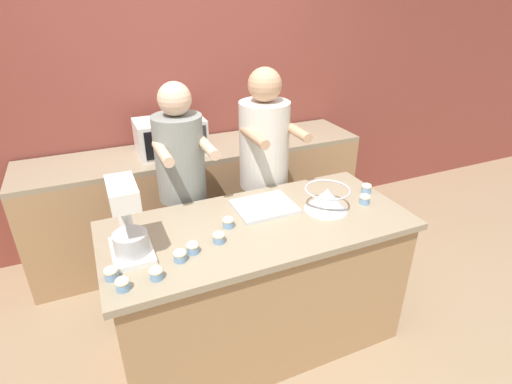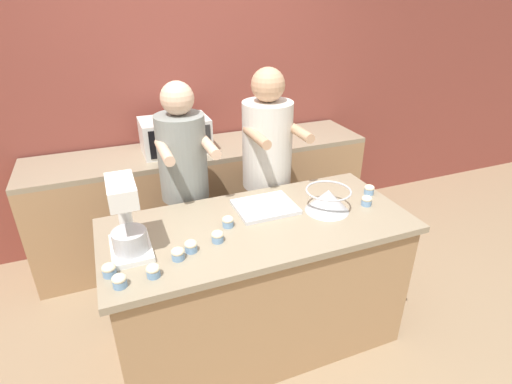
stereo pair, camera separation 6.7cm
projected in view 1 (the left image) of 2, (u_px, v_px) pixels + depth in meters
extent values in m
plane|color=#937A5B|center=(258.00, 336.00, 2.71)|extent=(16.00, 16.00, 0.00)
cube|color=brown|center=(183.00, 88.00, 3.39)|extent=(10.00, 0.06, 2.70)
cube|color=#A87F56|center=(259.00, 286.00, 2.51)|extent=(1.71, 0.75, 0.86)
cube|color=gray|center=(259.00, 226.00, 2.31)|extent=(1.78, 0.80, 0.04)
cube|color=#A87F56|center=(202.00, 200.00, 3.51)|extent=(2.80, 0.60, 0.89)
cube|color=gray|center=(198.00, 151.00, 3.30)|extent=(2.80, 0.60, 0.04)
cylinder|color=#33384C|center=(188.00, 248.00, 2.90)|extent=(0.25, 0.25, 0.84)
cylinder|color=gray|center=(180.00, 158.00, 2.58)|extent=(0.32, 0.32, 0.57)
sphere|color=#DBB293|center=(174.00, 99.00, 2.41)|extent=(0.21, 0.21, 0.21)
cylinder|color=#DBB293|center=(163.00, 153.00, 2.34)|extent=(0.06, 0.34, 0.06)
cylinder|color=#DBB293|center=(207.00, 146.00, 2.44)|extent=(0.06, 0.34, 0.06)
cylinder|color=#232328|center=(263.00, 231.00, 3.12)|extent=(0.27, 0.27, 0.82)
cylinder|color=silver|center=(264.00, 145.00, 2.80)|extent=(0.35, 0.35, 0.61)
sphere|color=tan|center=(265.00, 85.00, 2.61)|extent=(0.23, 0.23, 0.23)
cylinder|color=tan|center=(254.00, 137.00, 2.54)|extent=(0.06, 0.34, 0.06)
cylinder|color=tan|center=(295.00, 131.00, 2.65)|extent=(0.06, 0.34, 0.06)
cube|color=white|center=(132.00, 251.00, 2.03)|extent=(0.20, 0.30, 0.03)
cylinder|color=white|center=(125.00, 215.00, 2.05)|extent=(0.07, 0.07, 0.27)
cube|color=white|center=(122.00, 193.00, 1.86)|extent=(0.13, 0.26, 0.10)
cylinder|color=#BCBCC1|center=(131.00, 243.00, 1.97)|extent=(0.17, 0.17, 0.11)
cone|color=#BCBCC1|center=(327.00, 199.00, 2.41)|extent=(0.27, 0.27, 0.14)
torus|color=#BCBCC1|center=(328.00, 190.00, 2.38)|extent=(0.27, 0.27, 0.01)
cube|color=silver|center=(264.00, 207.00, 2.44)|extent=(0.36, 0.30, 0.02)
cube|color=white|center=(264.00, 204.00, 2.44)|extent=(0.29, 0.24, 0.02)
cube|color=silver|center=(170.00, 136.00, 3.15)|extent=(0.53, 0.34, 0.27)
cube|color=black|center=(169.00, 144.00, 3.00)|extent=(0.36, 0.01, 0.22)
cube|color=#2D2D2D|center=(200.00, 139.00, 3.08)|extent=(0.11, 0.01, 0.22)
cylinder|color=#759EC6|center=(123.00, 286.00, 1.78)|extent=(0.06, 0.06, 0.04)
ellipsoid|color=beige|center=(122.00, 281.00, 1.77)|extent=(0.07, 0.07, 0.04)
cylinder|color=#759EC6|center=(364.00, 201.00, 2.50)|extent=(0.06, 0.06, 0.04)
ellipsoid|color=beige|center=(365.00, 197.00, 2.49)|extent=(0.07, 0.07, 0.04)
cylinder|color=#759EC6|center=(228.00, 224.00, 2.25)|extent=(0.06, 0.06, 0.04)
ellipsoid|color=beige|center=(228.00, 220.00, 2.24)|extent=(0.07, 0.07, 0.04)
cylinder|color=#759EC6|center=(180.00, 258.00, 1.97)|extent=(0.06, 0.06, 0.04)
ellipsoid|color=beige|center=(180.00, 253.00, 1.96)|extent=(0.07, 0.07, 0.04)
cylinder|color=#759EC6|center=(366.00, 190.00, 2.64)|extent=(0.06, 0.06, 0.04)
ellipsoid|color=beige|center=(367.00, 186.00, 2.63)|extent=(0.07, 0.07, 0.04)
cylinder|color=#759EC6|center=(193.00, 250.00, 2.03)|extent=(0.06, 0.06, 0.04)
ellipsoid|color=beige|center=(193.00, 245.00, 2.02)|extent=(0.07, 0.07, 0.04)
cylinder|color=#759EC6|center=(112.00, 275.00, 1.85)|extent=(0.06, 0.06, 0.04)
ellipsoid|color=beige|center=(111.00, 271.00, 1.83)|extent=(0.07, 0.07, 0.04)
cylinder|color=#759EC6|center=(157.00, 275.00, 1.85)|extent=(0.06, 0.06, 0.04)
ellipsoid|color=beige|center=(156.00, 271.00, 1.83)|extent=(0.07, 0.07, 0.04)
cylinder|color=#759EC6|center=(219.00, 239.00, 2.11)|extent=(0.06, 0.06, 0.04)
ellipsoid|color=beige|center=(219.00, 235.00, 2.10)|extent=(0.07, 0.07, 0.04)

